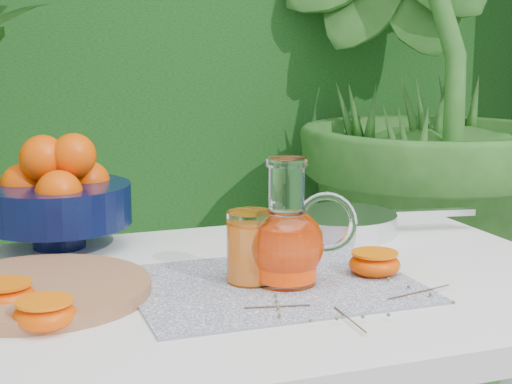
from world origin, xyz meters
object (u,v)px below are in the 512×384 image
object	(u,v)px
cutting_board	(40,290)
juice_pitcher	(288,240)
white_table	(260,330)
fruit_bowl	(57,195)
saute_pan	(342,222)

from	to	relation	value
cutting_board	juice_pitcher	size ratio (longest dim) A/B	1.68
white_table	cutting_board	xyz separation A→B (m)	(-0.32, 0.03, 0.09)
juice_pitcher	white_table	bearing A→B (deg)	122.06
white_table	juice_pitcher	bearing A→B (deg)	-57.94
white_table	fruit_bowl	world-z (taller)	fruit_bowl
fruit_bowl	saute_pan	xyz separation A→B (m)	(0.51, -0.08, -0.07)
fruit_bowl	white_table	bearing A→B (deg)	-48.32
white_table	fruit_bowl	distance (m)	0.43
fruit_bowl	saute_pan	size ratio (longest dim) A/B	0.69
cutting_board	saute_pan	distance (m)	0.59
cutting_board	juice_pitcher	distance (m)	0.36
white_table	juice_pitcher	size ratio (longest dim) A/B	5.40
white_table	saute_pan	distance (m)	0.34
white_table	saute_pan	xyz separation A→B (m)	(0.24, 0.22, 0.10)
saute_pan	juice_pitcher	bearing A→B (deg)	-129.71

